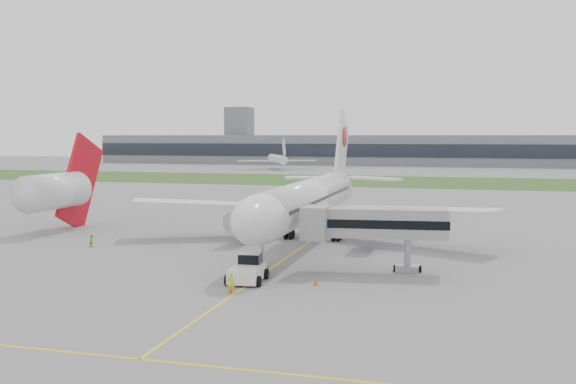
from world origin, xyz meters
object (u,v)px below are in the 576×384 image
(pushback_tug, at_px, (248,269))
(jet_bridge, at_px, (370,224))
(airliner, at_px, (309,199))
(neighbor_aircraft, at_px, (57,190))
(ground_crew_near, at_px, (231,283))

(pushback_tug, height_order, jet_bridge, jet_bridge)
(airliner, distance_m, neighbor_aircraft, 36.99)
(jet_bridge, relative_size, ground_crew_near, 8.09)
(ground_crew_near, bearing_deg, airliner, -105.18)
(airliner, xyz_separation_m, neighbor_aircraft, (-36.99, 0.05, 0.26))
(jet_bridge, height_order, ground_crew_near, jet_bridge)
(ground_crew_near, height_order, neighbor_aircraft, neighbor_aircraft)
(neighbor_aircraft, bearing_deg, pushback_tug, -30.35)
(pushback_tug, distance_m, ground_crew_near, 4.78)
(pushback_tug, height_order, ground_crew_near, pushback_tug)
(jet_bridge, distance_m, neighbor_aircraft, 49.67)
(airliner, bearing_deg, jet_bridge, -57.77)
(jet_bridge, relative_size, neighbor_aircraft, 0.78)
(pushback_tug, relative_size, ground_crew_near, 2.89)
(airliner, height_order, pushback_tug, airliner)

